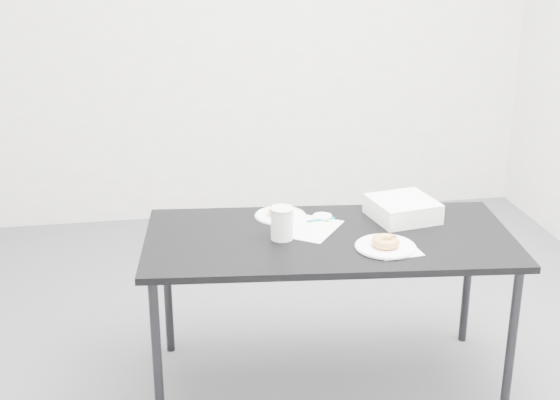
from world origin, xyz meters
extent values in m
plane|color=#4C4C51|center=(0.00, 0.00, 0.00)|extent=(4.00, 4.00, 0.00)
cube|color=white|center=(0.00, 2.00, 1.35)|extent=(4.00, 0.02, 2.70)
cube|color=black|center=(0.16, -0.14, 0.69)|extent=(1.61, 0.88, 0.03)
cylinder|color=black|center=(-0.58, -0.37, 0.34)|extent=(0.04, 0.04, 0.68)
cylinder|color=black|center=(-0.52, 0.24, 0.34)|extent=(0.04, 0.04, 0.68)
cylinder|color=black|center=(0.84, -0.51, 0.34)|extent=(0.04, 0.04, 0.68)
cylinder|color=black|center=(0.90, 0.09, 0.34)|extent=(0.04, 0.04, 0.68)
cube|color=white|center=(0.09, -0.04, 0.71)|extent=(0.34, 0.35, 0.00)
cube|color=green|center=(0.18, 0.04, 0.71)|extent=(0.06, 0.06, 0.00)
cylinder|color=#0B7683|center=(0.16, 0.03, 0.71)|extent=(0.13, 0.03, 0.01)
cube|color=white|center=(0.39, -0.33, 0.71)|extent=(0.19, 0.19, 0.00)
cylinder|color=white|center=(0.36, -0.30, 0.71)|extent=(0.25, 0.25, 0.01)
torus|color=#CA8340|center=(0.36, -0.30, 0.73)|extent=(0.12, 0.12, 0.04)
cylinder|color=white|center=(0.00, 0.12, 0.71)|extent=(0.23, 0.23, 0.01)
torus|color=#CA8340|center=(0.00, 0.12, 0.73)|extent=(0.11, 0.11, 0.04)
cylinder|color=silver|center=(-0.04, -0.14, 0.78)|extent=(0.09, 0.09, 0.14)
cylinder|color=white|center=(0.18, 0.07, 0.71)|extent=(0.09, 0.09, 0.01)
cube|color=white|center=(0.53, 0.01, 0.75)|extent=(0.31, 0.31, 0.09)
camera|label=1|loc=(-0.55, -3.09, 1.98)|focal=50.00mm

